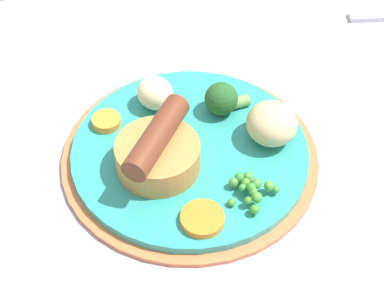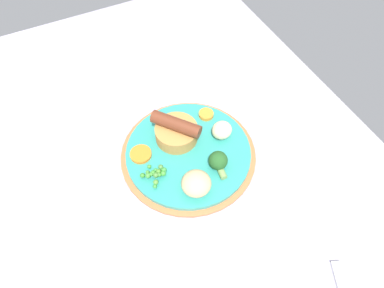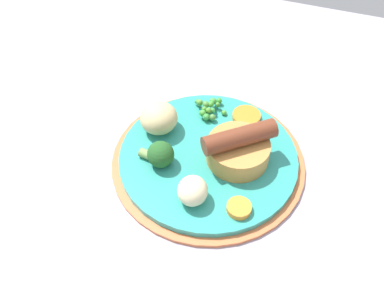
{
  "view_description": "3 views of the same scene",
  "coord_description": "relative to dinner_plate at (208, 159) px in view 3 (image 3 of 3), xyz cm",
  "views": [
    {
      "loc": [
        21.57,
        33.85,
        51.14
      ],
      "look_at": [
        2.91,
        -2.71,
        7.11
      ],
      "focal_mm": 60.0,
      "sensor_mm": 36.0,
      "label": 1
    },
    {
      "loc": [
        -30.08,
        10.8,
        57.8
      ],
      "look_at": [
        1.56,
        -4.9,
        7.19
      ],
      "focal_mm": 32.0,
      "sensor_mm": 36.0,
      "label": 2
    },
    {
      "loc": [
        12.31,
        -39.56,
        47.41
      ],
      "look_at": [
        0.38,
        -5.63,
        7.08
      ],
      "focal_mm": 40.0,
      "sensor_mm": 36.0,
      "label": 3
    }
  ],
  "objects": [
    {
      "name": "dining_table",
      "position": [
        -2.24,
        4.46,
        -2.07
      ],
      "size": [
        110.0,
        80.0,
        3.0
      ],
      "primitive_type": "cube",
      "color": "#9E99AD",
      "rests_on": "ground"
    },
    {
      "name": "carrot_slice_2",
      "position": [
        3.0,
        8.34,
        1.19
      ],
      "size": [
        5.32,
        5.32,
        0.71
      ],
      "primitive_type": "cylinder",
      "rotation": [
        0.0,
        0.0,
        5.84
      ],
      "color": "orange",
      "rests_on": "dinner_plate"
    },
    {
      "name": "sausage_pudding",
      "position": [
        3.75,
        0.64,
        2.95
      ],
      "size": [
        8.91,
        8.12,
        5.39
      ],
      "rotation": [
        0.0,
        0.0,
        0.69
      ],
      "color": "#BC8442",
      "rests_on": "dinner_plate"
    },
    {
      "name": "carrot_slice_3",
      "position": [
        6.05,
        -6.97,
        1.26
      ],
      "size": [
        4.14,
        4.14,
        0.84
      ],
      "primitive_type": "cylinder",
      "rotation": [
        0.0,
        0.0,
        5.37
      ],
      "color": "orange",
      "rests_on": "dinner_plate"
    },
    {
      "name": "potato_chunk_0",
      "position": [
        0.36,
        -7.29,
        2.53
      ],
      "size": [
        4.4,
        4.64,
        3.39
      ],
      "primitive_type": "ellipsoid",
      "rotation": [
        0.0,
        0.0,
        0.22
      ],
      "color": "beige",
      "rests_on": "dinner_plate"
    },
    {
      "name": "pea_pile",
      "position": [
        -2.42,
        7.54,
        1.78
      ],
      "size": [
        5.06,
        4.79,
        1.86
      ],
      "color": "#388D34",
      "rests_on": "dinner_plate"
    },
    {
      "name": "potato_chunk_1",
      "position": [
        -7.86,
        2.32,
        2.9
      ],
      "size": [
        6.51,
        6.59,
        4.12
      ],
      "primitive_type": "ellipsoid",
      "rotation": [
        0.0,
        0.0,
        1.23
      ],
      "color": "#CCB77F",
      "rests_on": "dinner_plate"
    },
    {
      "name": "broccoli_floret_near",
      "position": [
        -5.45,
        -3.33,
        2.49
      ],
      "size": [
        4.9,
        3.48,
        3.48
      ],
      "rotation": [
        0.0,
        0.0,
        6.16
      ],
      "color": "#235623",
      "rests_on": "dinner_plate"
    },
    {
      "name": "dinner_plate",
      "position": [
        0.0,
        0.0,
        0.0
      ],
      "size": [
        25.66,
        25.66,
        1.4
      ],
      "color": "#CC6B3D",
      "rests_on": "dining_table"
    }
  ]
}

